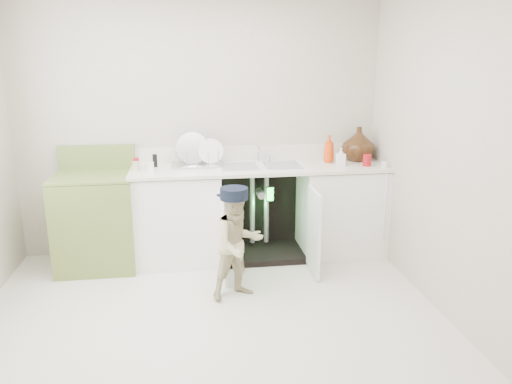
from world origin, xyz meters
TOP-DOWN VIEW (x-y plane):
  - ground at (0.00, 0.00)m, footprint 3.50×3.50m
  - room_shell at (0.00, 0.00)m, footprint 6.00×5.50m
  - counter_run at (0.58, 1.21)m, footprint 2.44×1.02m
  - avocado_stove at (-0.99, 1.18)m, footprint 0.71×0.65m
  - repair_worker at (0.24, 0.36)m, footprint 0.65×0.75m

SIDE VIEW (x-z plane):
  - ground at x=0.00m, z-range 0.00..0.00m
  - avocado_stove at x=-0.99m, z-range -0.10..1.00m
  - repair_worker at x=0.24m, z-range 0.01..0.93m
  - counter_run at x=0.58m, z-range -0.14..1.09m
  - room_shell at x=0.00m, z-range 0.62..1.88m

